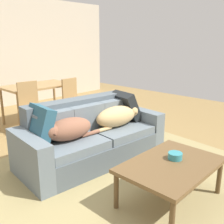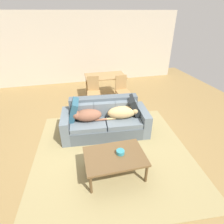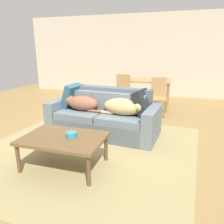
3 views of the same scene
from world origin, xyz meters
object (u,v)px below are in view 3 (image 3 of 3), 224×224
Objects in this scene: throw_pillow_by_left_arm at (72,96)px; dining_chair_near_left at (122,92)px; dining_table at (145,82)px; bowl_on_coffee_table at (72,135)px; throw_pillow_by_right_arm at (143,103)px; coffee_table at (64,140)px; dog_on_right_cushion at (124,107)px; dining_chair_near_right at (158,95)px; couch at (104,116)px; dog_on_left_cushion at (81,103)px.

dining_chair_near_left is (0.67, 1.39, -0.12)m from throw_pillow_by_left_arm.
bowl_on_coffee_table is at bearing -97.39° from dining_table.
throw_pillow_by_right_arm is 0.43× the size of coffee_table.
throw_pillow_by_right_arm is at bearing 26.28° from dog_on_right_cushion.
throw_pillow_by_left_arm is 0.52× the size of dining_chair_near_right.
dining_chair_near_left is at bearing 117.27° from throw_pillow_by_right_arm.
throw_pillow_by_left_arm is (-1.14, 0.25, 0.07)m from dog_on_right_cushion.
couch is at bearing 85.65° from coffee_table.
couch is 14.15× the size of bowl_on_coffee_table.
dining_chair_near_right reaches higher than couch.
bowl_on_coffee_table is at bearing -82.97° from dining_chair_near_left.
dining_chair_near_right reaches higher than bowl_on_coffee_table.
bowl_on_coffee_table is at bearing -84.65° from couch.
couch is at bearing -82.19° from dining_chair_near_left.
throw_pillow_by_right_arm is at bearing -82.38° from dining_table.
throw_pillow_by_left_arm reaches higher than dog_on_left_cushion.
throw_pillow_by_left_arm is at bearing 152.90° from dog_on_left_cushion.
dog_on_right_cushion is 0.91× the size of dining_chair_near_left.
bowl_on_coffee_table is 0.11× the size of dining_table.
couch is 2.31× the size of dining_chair_near_right.
throw_pillow_by_right_arm reaches higher than dog_on_left_cushion.
coffee_table is (-0.52, -1.22, -0.19)m from dog_on_right_cushion.
dining_table is (0.44, 3.43, 0.22)m from bowl_on_coffee_table.
dining_chair_near_left is (0.05, 2.86, 0.13)m from coffee_table.
dog_on_right_cushion is at bearing -13.54° from couch.
dog_on_right_cushion reaches higher than bowl_on_coffee_table.
coffee_table is (0.62, -1.47, -0.25)m from throw_pillow_by_left_arm.
couch is at bearing 13.77° from dog_on_left_cushion.
dining_chair_near_left is 0.91m from dining_chair_near_right.
throw_pillow_by_left_arm is 3.20× the size of bowl_on_coffee_table.
dining_chair_near_left reaches higher than dining_table.
throw_pillow_by_right_arm reaches higher than couch.
throw_pillow_by_right_arm reaches higher than dining_table.
dining_chair_near_left is at bearing 174.78° from dining_chair_near_right.
coffee_table is 7.17× the size of bowl_on_coffee_table.
bowl_on_coffee_table is (-0.41, -1.19, -0.11)m from dog_on_right_cushion.
couch is 1.97× the size of coffee_table.
dining_chair_near_right is (0.86, 2.80, 0.02)m from bowl_on_coffee_table.
dining_table is at bearing 97.62° from throw_pillow_by_right_arm.
coffee_table is at bearing -99.09° from dining_table.
couch is 2.23× the size of dining_chair_near_left.
dog_on_right_cushion is 2.24m from dining_table.
couch reaches higher than dining_table.
dining_chair_near_right is (0.13, 1.49, -0.14)m from throw_pillow_by_right_arm.
dining_chair_near_left reaches higher than dog_on_left_cushion.
couch is 2.71× the size of dog_on_left_cushion.
dining_chair_near_right is at bearing 55.05° from dog_on_left_cushion.
dog_on_right_cushion is 1.81× the size of throw_pillow_by_left_arm.
dining_table is at bearing 94.18° from dog_on_right_cushion.
throw_pillow_by_right_arm is (1.17, 0.05, 0.07)m from dog_on_left_cushion.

